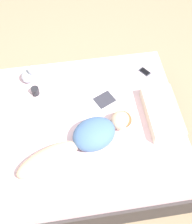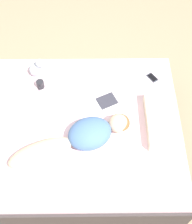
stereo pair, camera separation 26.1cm
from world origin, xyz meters
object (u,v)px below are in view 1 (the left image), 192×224
Objects in this scene: person at (83,140)px; open_magazine at (98,92)px; coffee_mug at (35,91)px; cell_phone at (145,72)px.

person reaches higher than open_magazine.
coffee_mug is (-0.72, -0.44, -0.05)m from person.
coffee_mug is at bearing -123.46° from open_magazine.
open_magazine is 0.63m from cell_phone.
open_magazine is 4.96× the size of coffee_mug.
coffee_mug is 0.77× the size of cell_phone.
open_magazine is 0.70m from coffee_mug.
coffee_mug is at bearing -170.85° from person.
open_magazine is (-0.62, 0.25, -0.09)m from person.
coffee_mug is 1.29m from cell_phone.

